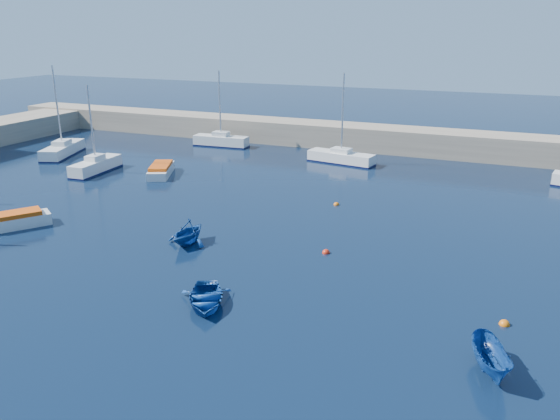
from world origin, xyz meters
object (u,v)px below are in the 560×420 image
at_px(sailboat_3, 96,165).
at_px(motorboat_2, 161,170).
at_px(motorboat_1, 15,220).
at_px(dinghy_right, 491,360).
at_px(dinghy_center, 205,298).
at_px(dinghy_left, 188,232).
at_px(sailboat_6, 341,157).
at_px(sailboat_4, 63,149).
at_px(sailboat_5, 221,140).

xyz_separation_m(sailboat_3, motorboat_2, (6.25, 1.56, -0.18)).
relative_size(motorboat_1, dinghy_right, 1.42).
relative_size(motorboat_2, dinghy_center, 1.47).
distance_m(motorboat_1, dinghy_left, 12.73).
relative_size(motorboat_1, dinghy_center, 1.26).
xyz_separation_m(sailboat_6, motorboat_1, (-15.29, -26.70, -0.10)).
relative_size(sailboat_4, dinghy_left, 3.08).
distance_m(sailboat_6, dinghy_left, 24.88).
bearing_deg(sailboat_3, sailboat_5, 67.19).
height_order(sailboat_3, sailboat_5, sailboat_5).
bearing_deg(dinghy_right, sailboat_5, 113.99).
relative_size(dinghy_center, dinghy_right, 1.13).
bearing_deg(dinghy_left, sailboat_5, 117.49).
bearing_deg(dinghy_right, dinghy_center, 159.90).
xyz_separation_m(sailboat_3, sailboat_6, (20.42, 12.53, -0.05)).
bearing_deg(sailboat_6, dinghy_right, -144.27).
distance_m(sailboat_5, dinghy_right, 46.30).
xyz_separation_m(motorboat_2, dinghy_right, (29.84, -20.91, 0.13)).
bearing_deg(dinghy_right, motorboat_1, 152.69).
xyz_separation_m(sailboat_5, motorboat_1, (-0.09, -29.34, -0.16)).
bearing_deg(sailboat_3, sailboat_4, 148.17).
distance_m(motorboat_1, dinghy_center, 18.26).
distance_m(sailboat_3, dinghy_left, 21.49).
xyz_separation_m(sailboat_5, dinghy_center, (17.56, -33.98, -0.30)).
bearing_deg(dinghy_center, sailboat_6, 66.50).
relative_size(sailboat_5, dinghy_right, 2.66).
height_order(sailboat_5, sailboat_6, sailboat_6).
relative_size(dinghy_left, dinghy_right, 0.95).
bearing_deg(dinghy_center, sailboat_4, 115.37).
distance_m(sailboat_6, dinghy_right, 35.52).
bearing_deg(dinghy_center, motorboat_1, 137.45).
relative_size(motorboat_1, dinghy_left, 1.49).
relative_size(sailboat_4, dinghy_right, 2.94).
distance_m(sailboat_5, motorboat_1, 29.34).
xyz_separation_m(sailboat_6, dinghy_left, (-2.72, -24.73, 0.19)).
bearing_deg(sailboat_6, motorboat_1, 159.75).
distance_m(sailboat_5, dinghy_center, 38.26).
bearing_deg(sailboat_6, sailboat_5, 89.72).
height_order(sailboat_5, dinghy_left, sailboat_5).
distance_m(motorboat_2, dinghy_left, 17.91).
xyz_separation_m(sailboat_3, dinghy_left, (17.70, -12.20, 0.14)).
height_order(sailboat_4, dinghy_right, sailboat_4).
distance_m(sailboat_4, motorboat_1, 22.77).
distance_m(motorboat_2, dinghy_right, 36.44).
xyz_separation_m(sailboat_4, sailboat_5, (13.36, 10.84, 0.01)).
bearing_deg(sailboat_5, dinghy_left, -159.34).
relative_size(sailboat_3, dinghy_right, 2.55).
relative_size(sailboat_5, motorboat_1, 1.87).
bearing_deg(motorboat_1, dinghy_center, 19.91).
xyz_separation_m(sailboat_4, dinghy_left, (25.84, -16.53, 0.15)).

